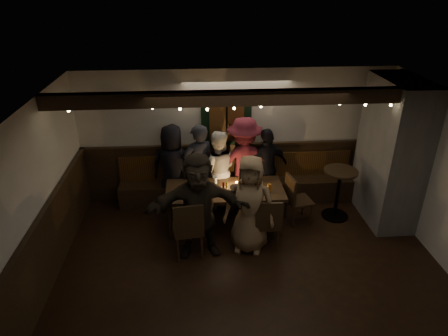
{
  "coord_description": "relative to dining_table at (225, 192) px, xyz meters",
  "views": [
    {
      "loc": [
        -0.77,
        -4.69,
        4.15
      ],
      "look_at": [
        -0.31,
        1.6,
        1.05
      ],
      "focal_mm": 32.0,
      "sensor_mm": 36.0,
      "label": 1
    }
  ],
  "objects": [
    {
      "name": "person_d",
      "position": [
        0.42,
        0.7,
        0.22
      ],
      "size": [
        1.22,
        0.77,
        1.8
      ],
      "primitive_type": "imported",
      "rotation": [
        0.0,
        0.0,
        3.23
      ],
      "color": "#5B1A29",
      "rests_on": "ground"
    },
    {
      "name": "person_e",
      "position": [
        0.86,
        0.69,
        0.11
      ],
      "size": [
        1.0,
        0.74,
        1.58
      ],
      "primitive_type": "imported",
      "rotation": [
        0.0,
        0.0,
        3.57
      ],
      "color": "black",
      "rests_on": "ground"
    },
    {
      "name": "chair_near_right",
      "position": [
        0.64,
        -0.75,
        -0.15
      ],
      "size": [
        0.44,
        0.44,
        0.94
      ],
      "color": "black",
      "rests_on": "ground"
    },
    {
      "name": "person_b",
      "position": [
        -0.44,
        0.65,
        0.18
      ],
      "size": [
        0.74,
        0.63,
        1.71
      ],
      "primitive_type": "imported",
      "rotation": [
        0.0,
        0.0,
        3.55
      ],
      "color": "#20212B",
      "rests_on": "ground"
    },
    {
      "name": "person_a",
      "position": [
        -0.93,
        0.75,
        0.16
      ],
      "size": [
        0.9,
        0.68,
        1.67
      ],
      "primitive_type": "imported",
      "rotation": [
        0.0,
        0.0,
        2.94
      ],
      "color": "black",
      "rests_on": "ground"
    },
    {
      "name": "room",
      "position": [
        1.37,
        0.02,
        0.4
      ],
      "size": [
        6.02,
        5.01,
        2.62
      ],
      "color": "black",
      "rests_on": "ground"
    },
    {
      "name": "high_top",
      "position": [
        2.1,
        0.12,
        -0.06
      ],
      "size": [
        0.61,
        0.61,
        0.97
      ],
      "color": "black",
      "rests_on": "ground"
    },
    {
      "name": "chair_end",
      "position": [
        1.27,
        -0.01,
        -0.15
      ],
      "size": [
        0.5,
        0.5,
        0.94
      ],
      "color": "black",
      "rests_on": "ground"
    },
    {
      "name": "person_g",
      "position": [
        0.34,
        -0.72,
        0.16
      ],
      "size": [
        0.93,
        0.72,
        1.67
      ],
      "primitive_type": "imported",
      "rotation": [
        0.0,
        0.0,
        -0.26
      ],
      "color": "#977856",
      "rests_on": "ground"
    },
    {
      "name": "person_c",
      "position": [
        -0.09,
        0.66,
        0.11
      ],
      "size": [
        0.79,
        0.63,
        1.57
      ],
      "primitive_type": "imported",
      "rotation": [
        0.0,
        0.0,
        3.09
      ],
      "color": "silver",
      "rests_on": "ground"
    },
    {
      "name": "dining_table",
      "position": [
        0.0,
        0.0,
        0.0
      ],
      "size": [
        2.07,
        0.89,
        0.9
      ],
      "color": "black",
      "rests_on": "ground"
    },
    {
      "name": "chair_near_left",
      "position": [
        -0.64,
        -0.89,
        -0.1
      ],
      "size": [
        0.52,
        0.52,
        1.03
      ],
      "color": "black",
      "rests_on": "ground"
    },
    {
      "name": "person_f",
      "position": [
        -0.47,
        -0.76,
        0.21
      ],
      "size": [
        1.67,
        0.6,
        1.77
      ],
      "primitive_type": "imported",
      "rotation": [
        0.0,
        0.0,
        0.05
      ],
      "color": "#2A231B",
      "rests_on": "ground"
    }
  ]
}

